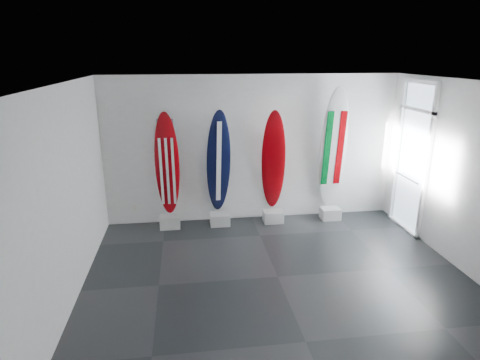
{
  "coord_description": "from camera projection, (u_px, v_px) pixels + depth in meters",
  "views": [
    {
      "loc": [
        -1.37,
        -5.57,
        3.37
      ],
      "look_at": [
        -0.41,
        1.4,
        1.19
      ],
      "focal_mm": 30.54,
      "sensor_mm": 36.0,
      "label": 1
    }
  ],
  "objects": [
    {
      "name": "surfboard_italy",
      "position": [
        333.0,
        148.0,
        8.37
      ],
      "size": [
        0.59,
        0.37,
        2.56
      ],
      "primitive_type": "ellipsoid",
      "rotation": [
        0.11,
        0.0,
        0.03
      ],
      "color": "silver",
      "rests_on": "display_block_italy"
    },
    {
      "name": "display_block_italy",
      "position": [
        330.0,
        213.0,
        8.69
      ],
      "size": [
        0.4,
        0.3,
        0.24
      ],
      "primitive_type": "cube",
      "color": "silver",
      "rests_on": "floor"
    },
    {
      "name": "wall_outlet",
      "position": [
        135.0,
        208.0,
        8.38
      ],
      "size": [
        0.09,
        0.02,
        0.13
      ],
      "primitive_type": "cube",
      "color": "silver",
      "rests_on": "wall_back"
    },
    {
      "name": "wall_right",
      "position": [
        467.0,
        179.0,
        6.39
      ],
      "size": [
        0.0,
        5.0,
        5.0
      ],
      "primitive_type": "plane",
      "rotation": [
        1.57,
        0.0,
        -1.57
      ],
      "color": "silver",
      "rests_on": "ground"
    },
    {
      "name": "wall_left",
      "position": [
        68.0,
        196.0,
        5.62
      ],
      "size": [
        0.0,
        5.0,
        5.0
      ],
      "primitive_type": "plane",
      "rotation": [
        1.57,
        0.0,
        1.57
      ],
      "color": "silver",
      "rests_on": "ground"
    },
    {
      "name": "wall_front",
      "position": [
        345.0,
        273.0,
        3.64
      ],
      "size": [
        6.0,
        0.0,
        6.0
      ],
      "primitive_type": "plane",
      "rotation": [
        -1.57,
        0.0,
        0.0
      ],
      "color": "silver",
      "rests_on": "ground"
    },
    {
      "name": "display_block_navy",
      "position": [
        220.0,
        219.0,
        8.38
      ],
      "size": [
        0.4,
        0.3,
        0.24
      ],
      "primitive_type": "cube",
      "color": "silver",
      "rests_on": "floor"
    },
    {
      "name": "glass_door",
      "position": [
        412.0,
        159.0,
        7.88
      ],
      "size": [
        0.12,
        1.16,
        2.85
      ],
      "primitive_type": null,
      "color": "white",
      "rests_on": "floor"
    },
    {
      "name": "surfboard_navy",
      "position": [
        219.0,
        162.0,
        8.13
      ],
      "size": [
        0.53,
        0.44,
        2.14
      ],
      "primitive_type": "ellipsoid",
      "rotation": [
        0.14,
        0.0,
        0.13
      ],
      "color": "black",
      "rests_on": "display_block_navy"
    },
    {
      "name": "ceiling",
      "position": [
        284.0,
        82.0,
        5.56
      ],
      "size": [
        6.0,
        6.0,
        0.0
      ],
      "primitive_type": "plane",
      "rotation": [
        3.14,
        0.0,
        0.0
      ],
      "color": "white",
      "rests_on": "wall_back"
    },
    {
      "name": "wall_back",
      "position": [
        252.0,
        149.0,
        8.37
      ],
      "size": [
        6.0,
        0.0,
        6.0
      ],
      "primitive_type": "plane",
      "rotation": [
        1.57,
        0.0,
        0.0
      ],
      "color": "silver",
      "rests_on": "ground"
    },
    {
      "name": "display_block_usa",
      "position": [
        170.0,
        222.0,
        8.25
      ],
      "size": [
        0.4,
        0.3,
        0.24
      ],
      "primitive_type": "cube",
      "color": "silver",
      "rests_on": "floor"
    },
    {
      "name": "surfboard_usa",
      "position": [
        167.0,
        165.0,
        8.0
      ],
      "size": [
        0.49,
        0.28,
        2.11
      ],
      "primitive_type": "ellipsoid",
      "rotation": [
        0.08,
        0.0,
        -0.05
      ],
      "color": "#920308",
      "rests_on": "display_block_usa"
    },
    {
      "name": "surfboard_swiss",
      "position": [
        273.0,
        161.0,
        8.28
      ],
      "size": [
        0.55,
        0.5,
        2.12
      ],
      "primitive_type": "ellipsoid",
      "rotation": [
        0.16,
        0.0,
        -0.17
      ],
      "color": "#920308",
      "rests_on": "display_block_swiss"
    },
    {
      "name": "balcony",
      "position": [
        467.0,
        201.0,
        8.33
      ],
      "size": [
        2.8,
        2.2,
        1.2
      ],
      "primitive_type": null,
      "color": "slate",
      "rests_on": "ground"
    },
    {
      "name": "display_block_swiss",
      "position": [
        273.0,
        216.0,
        8.53
      ],
      "size": [
        0.4,
        0.3,
        0.24
      ],
      "primitive_type": "cube",
      "color": "silver",
      "rests_on": "floor"
    },
    {
      "name": "floor",
      "position": [
        278.0,
        277.0,
        6.45
      ],
      "size": [
        6.0,
        6.0,
        0.0
      ],
      "primitive_type": "plane",
      "color": "black",
      "rests_on": "ground"
    }
  ]
}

